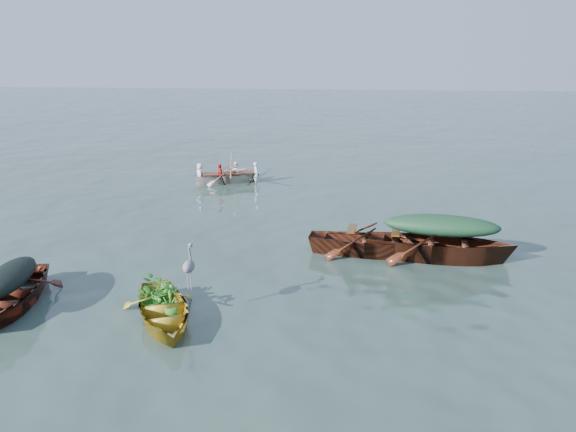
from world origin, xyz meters
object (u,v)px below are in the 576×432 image
yellow_dinghy (164,322)px  dark_covered_boat (14,306)px  open_wooden_boat (373,255)px  rowed_boat (229,183)px  green_tarp_boat (439,260)px  heron (189,274)px

yellow_dinghy → dark_covered_boat: size_ratio=0.85×
dark_covered_boat → open_wooden_boat: 8.42m
yellow_dinghy → rowed_boat: (-1.51, 11.96, 0.00)m
open_wooden_boat → dark_covered_boat: bearing=123.8°
yellow_dinghy → dark_covered_boat: 3.30m
dark_covered_boat → yellow_dinghy: bearing=-16.7°
green_tarp_boat → open_wooden_boat: green_tarp_boat is taller
yellow_dinghy → open_wooden_boat: open_wooden_boat is taller
dark_covered_boat → heron: (3.76, 0.04, 0.90)m
yellow_dinghy → dark_covered_boat: (-3.29, 0.26, 0.00)m
dark_covered_boat → rowed_boat: size_ratio=1.05×
yellow_dinghy → heron: size_ratio=3.55×
rowed_boat → green_tarp_boat: bearing=-158.7°
green_tarp_boat → heron: heron is taller
rowed_boat → heron: (1.98, -11.67, 0.90)m
dark_covered_boat → heron: bearing=-11.7°
yellow_dinghy → green_tarp_boat: bearing=9.1°
dark_covered_boat → rowed_boat: bearing=69.1°
yellow_dinghy → dark_covered_boat: bearing=148.7°
heron → rowed_boat: bearing=72.8°
open_wooden_boat → heron: bearing=143.0°
open_wooden_boat → rowed_boat: bearing=41.2°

